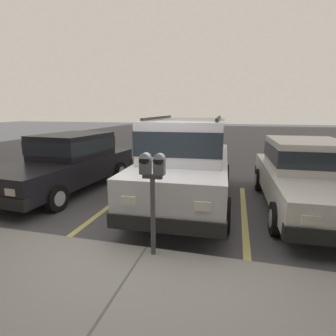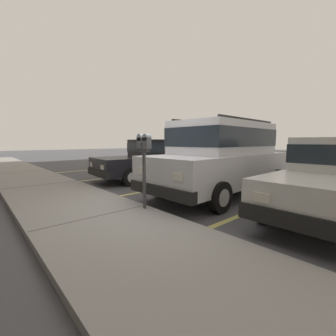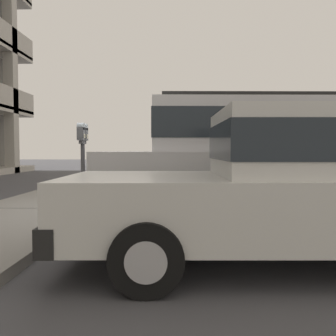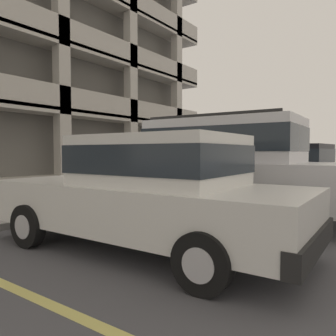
% 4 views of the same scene
% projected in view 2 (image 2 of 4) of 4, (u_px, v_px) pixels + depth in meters
% --- Properties ---
extents(ground_plane, '(80.00, 80.00, 0.10)m').
position_uv_depth(ground_plane, '(153.00, 211.00, 4.93)').
color(ground_plane, '#4C4C51').
extents(sidewalk, '(40.00, 2.20, 0.12)m').
position_uv_depth(sidewalk, '(97.00, 220.00, 4.06)').
color(sidewalk, gray).
rests_on(sidewalk, ground_plane).
extents(parking_stall_lines, '(12.21, 4.80, 0.01)m').
position_uv_depth(parking_stall_lines, '(159.00, 189.00, 6.97)').
color(parking_stall_lines, '#DBD16B').
rests_on(parking_stall_lines, ground_plane).
extents(silver_suv, '(2.15, 4.85, 2.03)m').
position_uv_depth(silver_suv, '(223.00, 155.00, 6.18)').
color(silver_suv, silver).
rests_on(silver_suv, ground_plane).
extents(dark_hatchback, '(2.12, 4.61, 1.54)m').
position_uv_depth(dark_hatchback, '(155.00, 158.00, 8.84)').
color(dark_hatchback, black).
rests_on(dark_hatchback, ground_plane).
extents(parking_meter_near, '(0.35, 0.12, 1.50)m').
position_uv_depth(parking_meter_near, '(144.00, 153.00, 4.43)').
color(parking_meter_near, '#47474C').
rests_on(parking_meter_near, sidewalk).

